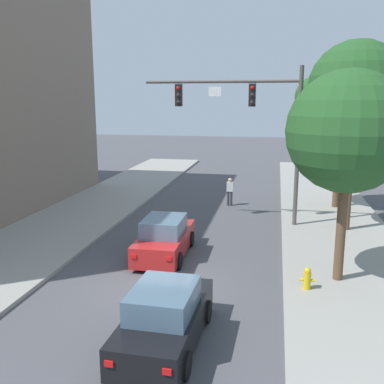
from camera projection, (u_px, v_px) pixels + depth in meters
The scene contains 11 objects.
ground_plane at pixel (160, 289), 14.54m from camera, with size 120.00×120.00×0.00m, color #4C4C51.
sidewalk_right at pixel (367, 303), 13.32m from camera, with size 5.00×60.00×0.15m, color #99968E.
traffic_signal_mast at pixel (253, 116), 20.72m from camera, with size 7.46×0.38×7.50m.
car_lead_red at pixel (165, 238), 17.44m from camera, with size 1.89×4.27×1.60m.
car_following_black at pixel (165, 318), 11.10m from camera, with size 1.93×4.29×1.60m.
pedestrian_crossing_road at pixel (230, 190), 25.68m from camera, with size 0.36×0.22×1.64m.
fire_hydrant at pixel (307, 278), 14.11m from camera, with size 0.48×0.24×0.72m.
street_tree_nearest at pixel (348, 132), 13.92m from camera, with size 3.94×3.94×6.96m.
street_tree_second at pixel (356, 89), 19.31m from camera, with size 4.23×4.23×8.56m.
street_tree_third at pixel (341, 107), 23.81m from camera, with size 4.25×4.25×7.69m.
street_tree_farthest at pixel (315, 98), 33.97m from camera, with size 3.17×3.17×7.74m.
Camera 1 is at (3.61, -13.10, 6.16)m, focal length 41.09 mm.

